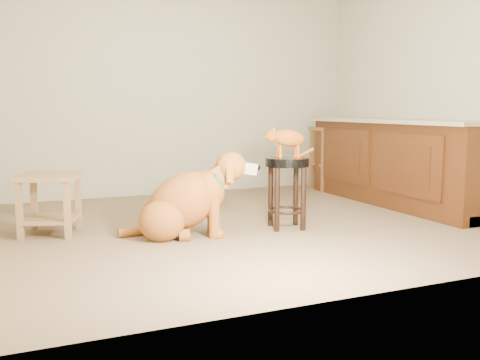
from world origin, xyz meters
name	(u,v)px	position (x,y,z in m)	size (l,w,h in m)	color
floor	(247,224)	(0.00, 0.00, 0.00)	(4.50, 4.00, 0.01)	brown
room_shell	(248,37)	(0.00, 0.00, 1.68)	(4.54, 4.04, 2.62)	#A39F83
cabinet_run	(397,165)	(1.94, 0.30, 0.44)	(0.70, 2.56, 0.94)	#42200B
padded_stool	(287,178)	(0.25, -0.29, 0.45)	(0.39, 0.39, 0.63)	black
wood_stool	(330,157)	(1.85, 1.50, 0.43)	(0.49, 0.49, 0.81)	brown
side_table	(50,195)	(-1.69, 0.29, 0.34)	(0.63, 0.63, 0.51)	brown
golden_retriever	(185,203)	(-0.67, -0.23, 0.28)	(1.13, 0.68, 0.75)	brown
tabby_kitten	(286,139)	(0.24, -0.29, 0.79)	(0.48, 0.20, 0.30)	#873F0D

